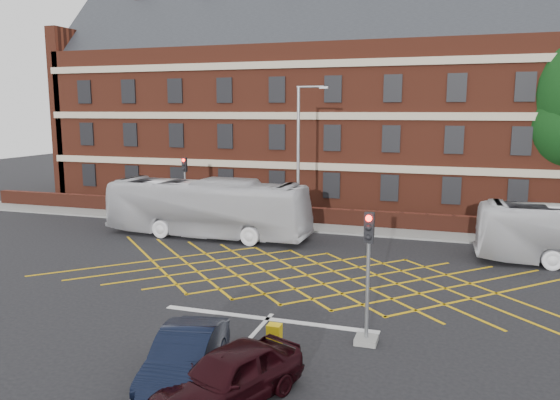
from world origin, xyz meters
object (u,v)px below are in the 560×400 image
(car_maroon, at_px, (229,377))
(direction_signs, at_px, (147,199))
(car_navy, at_px, (186,356))
(traffic_light_near, at_px, (367,291))
(bus_left, at_px, (207,208))
(utility_cabinet, at_px, (274,338))
(street_lamp, at_px, (299,185))
(traffic_light_far, at_px, (185,195))

(car_maroon, bearing_deg, direction_signs, 149.32)
(car_navy, bearing_deg, car_maroon, -35.62)
(car_maroon, height_order, traffic_light_near, traffic_light_near)
(bus_left, relative_size, car_maroon, 2.81)
(direction_signs, height_order, utility_cabinet, direction_signs)
(car_navy, bearing_deg, street_lamp, 85.92)
(car_maroon, relative_size, utility_cabinet, 4.84)
(car_navy, xyz_separation_m, traffic_light_near, (4.38, 3.95, 1.05))
(traffic_light_near, height_order, traffic_light_far, same)
(traffic_light_far, xyz_separation_m, direction_signs, (-2.97, 0.02, -0.39))
(bus_left, relative_size, car_navy, 2.82)
(traffic_light_far, xyz_separation_m, utility_cabinet, (12.07, -17.36, -1.31))
(car_navy, height_order, car_maroon, car_maroon)
(car_navy, bearing_deg, direction_signs, 113.64)
(traffic_light_near, bearing_deg, car_maroon, -120.06)
(direction_signs, bearing_deg, street_lamp, -7.30)
(traffic_light_far, bearing_deg, car_maroon, -59.87)
(car_maroon, relative_size, direction_signs, 1.99)
(utility_cabinet, bearing_deg, direction_signs, 130.88)
(car_maroon, xyz_separation_m, utility_cabinet, (0.14, 3.20, -0.29))
(direction_signs, relative_size, utility_cabinet, 2.43)
(traffic_light_near, xyz_separation_m, utility_cabinet, (-2.60, -1.53, -1.31))
(traffic_light_near, height_order, utility_cabinet, traffic_light_near)
(traffic_light_far, height_order, utility_cabinet, traffic_light_far)
(utility_cabinet, bearing_deg, bus_left, 122.57)
(traffic_light_far, distance_m, utility_cabinet, 21.19)
(bus_left, bearing_deg, car_navy, -155.11)
(car_navy, xyz_separation_m, street_lamp, (-1.97, 18.35, 2.29))
(street_lamp, bearing_deg, traffic_light_far, 170.25)
(bus_left, height_order, direction_signs, bus_left)
(bus_left, relative_size, utility_cabinet, 13.58)
(car_maroon, bearing_deg, traffic_light_far, 143.53)
(utility_cabinet, bearing_deg, car_maroon, -92.46)
(traffic_light_near, bearing_deg, utility_cabinet, -149.53)
(car_maroon, xyz_separation_m, traffic_light_near, (2.74, 4.73, 1.02))
(traffic_light_near, relative_size, utility_cabinet, 4.73)
(traffic_light_near, bearing_deg, traffic_light_far, 132.82)
(bus_left, xyz_separation_m, direction_signs, (-6.32, 3.72, -0.33))
(car_navy, distance_m, car_maroon, 1.81)
(bus_left, xyz_separation_m, car_maroon, (8.59, -16.85, -0.96))
(bus_left, distance_m, utility_cabinet, 16.25)
(traffic_light_near, xyz_separation_m, direction_signs, (-17.64, 15.85, -0.39))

